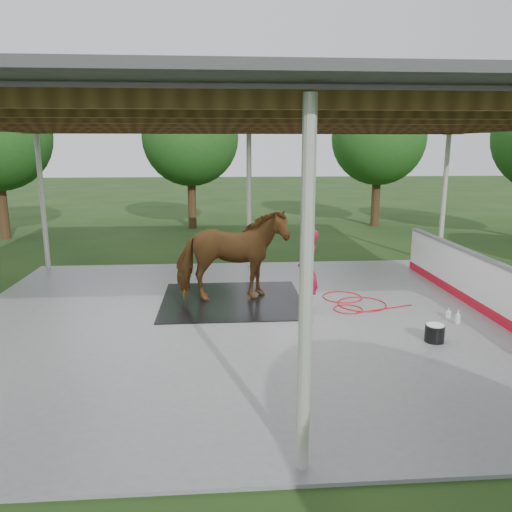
{
  "coord_description": "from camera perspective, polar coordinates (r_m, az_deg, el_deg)",
  "views": [
    {
      "loc": [
        -0.85,
        -9.41,
        3.41
      ],
      "look_at": [
        -0.08,
        0.98,
        1.13
      ],
      "focal_mm": 35.0,
      "sensor_mm": 36.0,
      "label": 1
    }
  ],
  "objects": [
    {
      "name": "concrete_slab",
      "position": [
        10.04,
        0.86,
        -7.37
      ],
      "size": [
        12.0,
        10.0,
        0.05
      ],
      "primitive_type": "cube",
      "color": "slate",
      "rests_on": "ground"
    },
    {
      "name": "rubber_mat",
      "position": [
        11.21,
        -2.75,
        -5.06
      ],
      "size": [
        3.1,
        2.91,
        0.02
      ],
      "primitive_type": "cube",
      "color": "black",
      "rests_on": "concrete_slab"
    },
    {
      "name": "dasher_board",
      "position": [
        11.23,
        24.98,
        -3.37
      ],
      "size": [
        0.16,
        8.0,
        1.15
      ],
      "color": "red",
      "rests_on": "concrete_slab"
    },
    {
      "name": "horse",
      "position": [
        10.95,
        -2.81,
        0.05
      ],
      "size": [
        2.51,
        1.37,
        2.02
      ],
      "primitive_type": "imported",
      "rotation": [
        0.0,
        0.0,
        1.69
      ],
      "color": "brown",
      "rests_on": "rubber_mat"
    },
    {
      "name": "handler",
      "position": [
        10.4,
        5.94,
        -1.63
      ],
      "size": [
        0.6,
        0.73,
        1.73
      ],
      "primitive_type": "imported",
      "rotation": [
        0.0,
        0.0,
        -1.92
      ],
      "color": "red",
      "rests_on": "concrete_slab"
    },
    {
      "name": "hose_coil",
      "position": [
        11.25,
        11.03,
        -5.22
      ],
      "size": [
        1.81,
        1.63,
        0.02
      ],
      "color": "#B70D15",
      "rests_on": "concrete_slab"
    },
    {
      "name": "wash_bucket",
      "position": [
        9.42,
        19.74,
        -8.26
      ],
      "size": [
        0.34,
        0.34,
        0.31
      ],
      "color": "black",
      "rests_on": "concrete_slab"
    },
    {
      "name": "soap_bottle_a",
      "position": [
        10.48,
        22.06,
        -6.49
      ],
      "size": [
        0.13,
        0.13,
        0.28
      ],
      "primitive_type": "imported",
      "rotation": [
        0.0,
        0.0,
        0.29
      ],
      "color": "silver",
      "rests_on": "concrete_slab"
    },
    {
      "name": "soap_bottle_b",
      "position": [
        10.82,
        21.15,
        -6.06
      ],
      "size": [
        0.13,
        0.13,
        0.2
      ],
      "primitive_type": "imported",
      "rotation": [
        0.0,
        0.0,
        -0.55
      ],
      "color": "#338CD8",
      "rests_on": "concrete_slab"
    },
    {
      "name": "pavilion_structure",
      "position": [
        9.47,
        0.94,
        15.7
      ],
      "size": [
        12.6,
        10.6,
        4.05
      ],
      "color": "beige",
      "rests_on": "ground"
    },
    {
      "name": "tree_belt",
      "position": [
        10.38,
        2.18,
        14.41
      ],
      "size": [
        28.0,
        28.0,
        5.8
      ],
      "color": "#382314",
      "rests_on": "ground"
    },
    {
      "name": "ground",
      "position": [
        10.05,
        0.86,
        -7.51
      ],
      "size": [
        100.0,
        100.0,
        0.0
      ],
      "primitive_type": "plane",
      "color": "#1E3814"
    }
  ]
}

